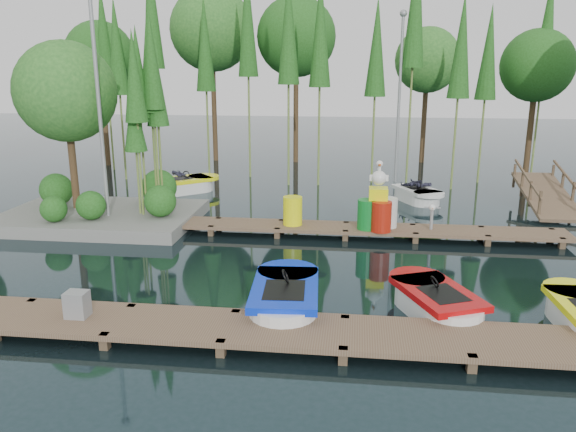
# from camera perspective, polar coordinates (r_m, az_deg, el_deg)

# --- Properties ---
(ground_plane) EXTENTS (90.00, 90.00, 0.00)m
(ground_plane) POSITION_cam_1_polar(r_m,az_deg,el_deg) (14.91, -2.15, -4.52)
(ground_plane) COLOR #1B2D32
(near_dock) EXTENTS (18.00, 1.50, 0.50)m
(near_dock) POSITION_cam_1_polar(r_m,az_deg,el_deg) (10.74, -6.05, -11.25)
(near_dock) COLOR brown
(near_dock) RESTS_ON ground
(far_dock) EXTENTS (15.00, 1.20, 0.50)m
(far_dock) POSITION_cam_1_polar(r_m,az_deg,el_deg) (17.09, 2.49, -1.16)
(far_dock) COLOR brown
(far_dock) RESTS_ON ground
(island) EXTENTS (6.20, 4.20, 6.75)m
(island) POSITION_cam_1_polar(r_m,az_deg,el_deg) (19.27, -19.65, 8.77)
(island) COLOR slate
(island) RESTS_ON ground
(tree_screen) EXTENTS (34.42, 18.53, 10.31)m
(tree_screen) POSITION_cam_1_polar(r_m,az_deg,el_deg) (24.88, -3.09, 17.55)
(tree_screen) COLOR #48331E
(tree_screen) RESTS_ON ground
(lamp_island) EXTENTS (0.30, 0.30, 7.25)m
(lamp_island) POSITION_cam_1_polar(r_m,az_deg,el_deg) (18.14, -18.76, 11.94)
(lamp_island) COLOR gray
(lamp_island) RESTS_ON ground
(lamp_rear) EXTENTS (0.30, 0.30, 7.25)m
(lamp_rear) POSITION_cam_1_polar(r_m,az_deg,el_deg) (24.94, 11.30, 13.02)
(lamp_rear) COLOR gray
(lamp_rear) RESTS_ON ground
(ramp) EXTENTS (1.50, 3.94, 1.49)m
(ramp) POSITION_cam_1_polar(r_m,az_deg,el_deg) (21.90, 24.78, 2.01)
(ramp) COLOR brown
(ramp) RESTS_ON ground
(boat_blue) EXTENTS (1.53, 3.05, 1.00)m
(boat_blue) POSITION_cam_1_polar(r_m,az_deg,el_deg) (11.74, -0.28, -8.51)
(boat_blue) COLOR white
(boat_blue) RESTS_ON ground
(boat_red) EXTENTS (2.14, 2.89, 0.89)m
(boat_red) POSITION_cam_1_polar(r_m,az_deg,el_deg) (12.07, 14.75, -8.51)
(boat_red) COLOR white
(boat_red) RESTS_ON ground
(boat_yellow_far) EXTENTS (2.96, 2.79, 1.41)m
(boat_yellow_far) POSITION_cam_1_polar(r_m,az_deg,el_deg) (23.30, -10.50, 3.11)
(boat_yellow_far) COLOR white
(boat_yellow_far) RESTS_ON ground
(boat_white_far) EXTENTS (2.11, 2.71, 1.17)m
(boat_white_far) POSITION_cam_1_polar(r_m,az_deg,el_deg) (21.85, 13.00, 2.11)
(boat_white_far) COLOR white
(boat_white_far) RESTS_ON ground
(utility_cabinet) EXTENTS (0.41, 0.35, 0.51)m
(utility_cabinet) POSITION_cam_1_polar(r_m,az_deg,el_deg) (11.60, -20.64, -8.39)
(utility_cabinet) COLOR gray
(utility_cabinet) RESTS_ON near_dock
(yellow_barrel) EXTENTS (0.58, 0.58, 0.87)m
(yellow_barrel) POSITION_cam_1_polar(r_m,az_deg,el_deg) (17.01, 0.47, 0.54)
(yellow_barrel) COLOR #FAFE0D
(yellow_barrel) RESTS_ON far_dock
(drum_cluster) EXTENTS (1.18, 1.08, 2.04)m
(drum_cluster) POSITION_cam_1_polar(r_m,az_deg,el_deg) (16.73, 9.19, 0.68)
(drum_cluster) COLOR #0D7925
(drum_cluster) RESTS_ON far_dock
(seagull_post) EXTENTS (0.47, 0.26, 0.76)m
(seagull_post) POSITION_cam_1_polar(r_m,az_deg,el_deg) (17.04, 14.42, 0.34)
(seagull_post) COLOR gray
(seagull_post) RESTS_ON far_dock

